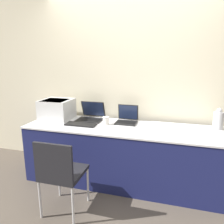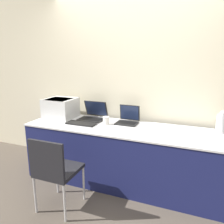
% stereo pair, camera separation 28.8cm
% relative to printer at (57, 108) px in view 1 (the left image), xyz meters
% --- Properties ---
extents(ground_plane, '(14.00, 14.00, 0.00)m').
position_rel_printer_xyz_m(ground_plane, '(1.03, -0.49, -0.93)').
color(ground_plane, brown).
extents(wall_back, '(8.00, 0.05, 2.60)m').
position_rel_printer_xyz_m(wall_back, '(1.03, 0.36, 0.37)').
color(wall_back, beige).
rests_on(wall_back, ground_plane).
extents(table, '(2.58, 0.76, 0.78)m').
position_rel_printer_xyz_m(table, '(1.03, -0.12, -0.54)').
color(table, '#191E51').
rests_on(table, ground_plane).
extents(printer, '(0.43, 0.42, 0.29)m').
position_rel_printer_xyz_m(printer, '(0.00, 0.00, 0.00)').
color(printer, silver).
rests_on(printer, table).
extents(laptop_left, '(0.36, 0.35, 0.25)m').
position_rel_printer_xyz_m(laptop_left, '(0.49, 0.09, -0.10)').
color(laptop_left, black).
rests_on(laptop_left, table).
extents(laptop_right, '(0.29, 0.26, 0.24)m').
position_rel_printer_xyz_m(laptop_right, '(1.03, 0.09, -0.10)').
color(laptop_right, black).
rests_on(laptop_right, table).
extents(external_keyboard, '(0.41, 0.16, 0.02)m').
position_rel_printer_xyz_m(external_keyboard, '(0.46, -0.20, -0.14)').
color(external_keyboard, black).
rests_on(external_keyboard, table).
extents(coffee_cup, '(0.09, 0.09, 0.11)m').
position_rel_printer_xyz_m(coffee_cup, '(0.78, -0.09, -0.10)').
color(coffee_cup, white).
rests_on(coffee_cup, table).
extents(metal_pitcher, '(0.12, 0.12, 0.27)m').
position_rel_printer_xyz_m(metal_pitcher, '(2.20, 0.12, -0.03)').
color(metal_pitcher, silver).
rests_on(metal_pitcher, table).
extents(chair, '(0.41, 0.43, 0.86)m').
position_rel_printer_xyz_m(chair, '(0.55, -0.95, -0.42)').
color(chair, black).
rests_on(chair, ground_plane).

